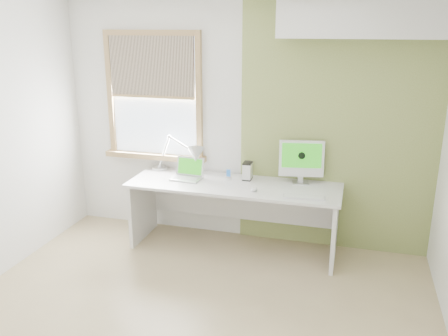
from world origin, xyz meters
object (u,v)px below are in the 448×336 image
(desk_lamp, at_px, (189,156))
(desk, at_px, (235,200))
(laptop, at_px, (188,173))
(external_drive, at_px, (248,171))
(imac, at_px, (301,159))

(desk_lamp, bearing_deg, desk, -10.83)
(laptop, bearing_deg, desk_lamp, 104.65)
(desk_lamp, height_order, external_drive, desk_lamp)
(external_drive, relative_size, imac, 0.40)
(imac, bearing_deg, laptop, -171.31)
(desk, height_order, desk_lamp, desk_lamp)
(external_drive, height_order, imac, imac)
(desk, distance_m, desk_lamp, 0.70)
(imac, bearing_deg, desk_lamp, -176.99)
(laptop, distance_m, imac, 1.21)
(desk, relative_size, desk_lamp, 3.09)
(desk, height_order, laptop, laptop)
(desk, bearing_deg, imac, 14.45)
(laptop, relative_size, imac, 0.70)
(desk, relative_size, laptop, 6.76)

